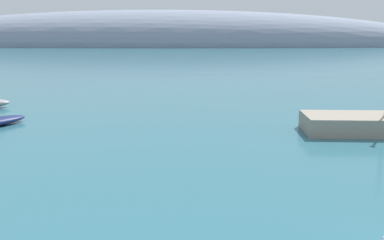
{
  "coord_description": "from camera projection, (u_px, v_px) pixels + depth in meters",
  "views": [
    {
      "loc": [
        3.21,
        2.08,
        7.72
      ],
      "look_at": [
        2.82,
        29.62,
        1.86
      ],
      "focal_mm": 39.43,
      "sensor_mm": 36.0,
      "label": 1
    }
  ],
  "objects": [
    {
      "name": "distant_ridge",
      "position": [
        157.0,
        46.0,
        215.95
      ],
      "size": [
        298.9,
        56.81,
        35.91
      ],
      "primitive_type": "ellipsoid",
      "color": "gray",
      "rests_on": "ground"
    }
  ]
}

